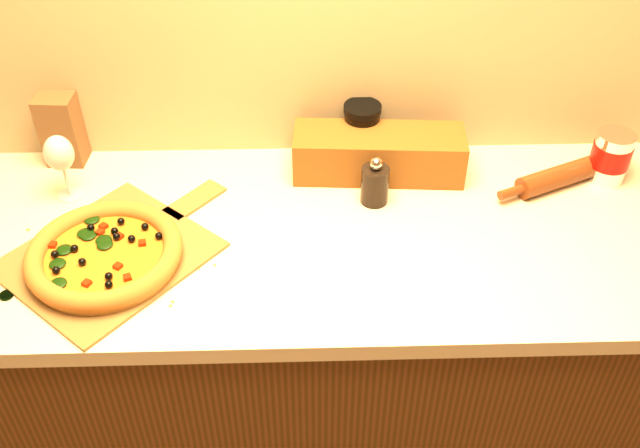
% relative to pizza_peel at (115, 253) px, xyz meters
% --- Properties ---
extents(cabinet, '(2.80, 0.65, 0.86)m').
position_rel_pizza_peel_xyz_m(cabinet, '(0.42, 0.07, -0.47)').
color(cabinet, '#40280D').
rests_on(cabinet, ground).
extents(countertop, '(2.84, 0.68, 0.04)m').
position_rel_pizza_peel_xyz_m(countertop, '(0.42, 0.07, -0.02)').
color(countertop, beige).
rests_on(countertop, cabinet).
extents(pizza_peel, '(0.52, 0.53, 0.01)m').
position_rel_pizza_peel_xyz_m(pizza_peel, '(0.00, 0.00, 0.00)').
color(pizza_peel, brown).
rests_on(pizza_peel, countertop).
extents(pizza, '(0.33, 0.33, 0.05)m').
position_rel_pizza_peel_xyz_m(pizza, '(-0.01, -0.03, 0.03)').
color(pizza, '#C67831').
rests_on(pizza, pizza_peel).
extents(bottle_cap, '(0.04, 0.04, 0.01)m').
position_rel_pizza_peel_xyz_m(bottle_cap, '(-0.20, -0.12, -0.00)').
color(bottle_cap, black).
rests_on(bottle_cap, countertop).
extents(pepper_grinder, '(0.07, 0.07, 0.12)m').
position_rel_pizza_peel_xyz_m(pepper_grinder, '(0.58, 0.17, 0.05)').
color(pepper_grinder, black).
rests_on(pepper_grinder, countertop).
extents(rolling_pin, '(0.37, 0.18, 0.05)m').
position_rel_pizza_peel_xyz_m(rolling_pin, '(1.05, 0.23, 0.02)').
color(rolling_pin, '#5B250F').
rests_on(rolling_pin, countertop).
extents(coffee_canister, '(0.09, 0.09, 0.13)m').
position_rel_pizza_peel_xyz_m(coffee_canister, '(1.15, 0.24, 0.06)').
color(coffee_canister, silver).
rests_on(coffee_canister, countertop).
extents(bread_bag, '(0.42, 0.16, 0.11)m').
position_rel_pizza_peel_xyz_m(bread_bag, '(0.59, 0.28, 0.05)').
color(bread_bag, brown).
rests_on(bread_bag, countertop).
extents(wine_glass, '(0.07, 0.07, 0.17)m').
position_rel_pizza_peel_xyz_m(wine_glass, '(-0.14, 0.21, 0.11)').
color(wine_glass, silver).
rests_on(wine_glass, countertop).
extents(paper_bag, '(0.10, 0.08, 0.18)m').
position_rel_pizza_peel_xyz_m(paper_bag, '(-0.18, 0.36, 0.09)').
color(paper_bag, brown).
rests_on(paper_bag, countertop).
extents(dark_jar, '(0.09, 0.09, 0.15)m').
position_rel_pizza_peel_xyz_m(dark_jar, '(0.56, 0.35, 0.07)').
color(dark_jar, black).
rests_on(dark_jar, countertop).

